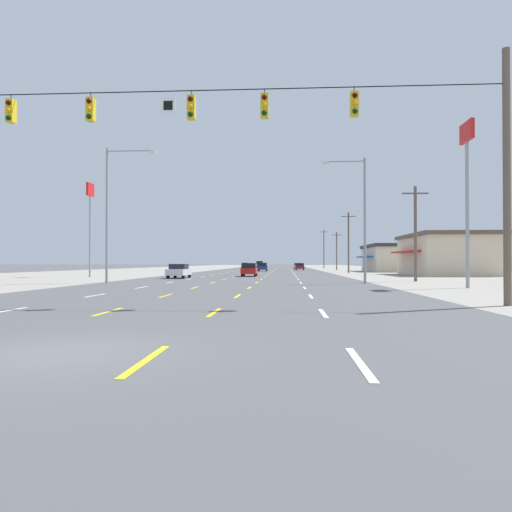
{
  "coord_description": "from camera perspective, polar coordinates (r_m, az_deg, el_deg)",
  "views": [
    {
      "loc": [
        4.06,
        -8.29,
        1.63
      ],
      "look_at": [
        0.61,
        47.06,
        2.36
      ],
      "focal_mm": 33.48,
      "sensor_mm": 36.0,
      "label": 1
    }
  ],
  "objects": [
    {
      "name": "ground_plane",
      "position": [
        74.42,
        0.43,
        -2.01
      ],
      "size": [
        572.0,
        572.0,
        0.0
      ],
      "primitive_type": "plane",
      "color": "#4C4C4F"
    },
    {
      "name": "hatchback_center_turn_near",
      "position": [
        55.18,
        -0.8,
        -1.64
      ],
      "size": [
        1.72,
        3.9,
        1.54
      ],
      "color": "red",
      "rests_on": "ground"
    },
    {
      "name": "lane_markings",
      "position": [
        112.87,
        1.5,
        -1.58
      ],
      "size": [
        10.64,
        227.6,
        0.01
      ],
      "color": "white",
      "rests_on": "ground"
    },
    {
      "name": "storefront_right_row_2",
      "position": [
        88.49,
        17.58,
        -0.22
      ],
      "size": [
        15.21,
        15.75,
        4.76
      ],
      "color": "beige",
      "rests_on": "ground"
    },
    {
      "name": "pole_sign_left_row_1",
      "position": [
        56.4,
        -19.2,
        5.25
      ],
      "size": [
        0.24,
        1.7,
        10.44
      ],
      "color": "gray",
      "rests_on": "ground"
    },
    {
      "name": "lot_apron_right",
      "position": [
        77.13,
        19.13,
        -1.92
      ],
      "size": [
        28.0,
        440.0,
        0.01
      ],
      "primitive_type": "cube",
      "color": "gray",
      "rests_on": "ground"
    },
    {
      "name": "hatchback_center_turn_mid",
      "position": [
        87.2,
        0.8,
        -1.31
      ],
      "size": [
        1.72,
        3.9,
        1.54
      ],
      "color": "navy",
      "rests_on": "ground"
    },
    {
      "name": "sedan_inner_left_far",
      "position": [
        104.61,
        -0.63,
        -1.24
      ],
      "size": [
        1.8,
        4.5,
        1.46
      ],
      "color": "black",
      "rests_on": "ground"
    },
    {
      "name": "lot_apron_left",
      "position": [
        79.7,
        -17.64,
        -1.89
      ],
      "size": [
        28.0,
        440.0,
        0.01
      ],
      "primitive_type": "cube",
      "color": "gray",
      "rests_on": "ground"
    },
    {
      "name": "pole_sign_right_row_0",
      "position": [
        33.53,
        23.9,
        9.6
      ],
      "size": [
        0.24,
        1.96,
        10.54
      ],
      "color": "gray",
      "rests_on": "ground"
    },
    {
      "name": "sedan_far_left_nearest",
      "position": [
        49.55,
        -9.18,
        -1.76
      ],
      "size": [
        1.8,
        4.5,
        1.46
      ],
      "color": "silver",
      "rests_on": "ground"
    },
    {
      "name": "suv_inner_left_distant_a",
      "position": [
        137.24,
        0.45,
        -1.01
      ],
      "size": [
        1.98,
        4.9,
        1.98
      ],
      "color": "#235B2D",
      "rests_on": "ground"
    },
    {
      "name": "signal_span_wire",
      "position": [
        19.23,
        -8.93,
        11.46
      ],
      "size": [
        24.98,
        0.53,
        9.69
      ],
      "color": "brown",
      "rests_on": "ground"
    },
    {
      "name": "storefront_right_row_1",
      "position": [
        65.21,
        21.72,
        0.19
      ],
      "size": [
        10.56,
        14.97,
        5.24
      ],
      "color": "beige",
      "rests_on": "ground"
    },
    {
      "name": "streetlight_right_row_0",
      "position": [
        37.73,
        12.41,
        5.18
      ],
      "size": [
        3.38,
        0.26,
        9.69
      ],
      "color": "gray",
      "rests_on": "ground"
    },
    {
      "name": "utility_pole_right_row_3",
      "position": [
        130.06,
        8.11,
        0.92
      ],
      "size": [
        2.2,
        0.26,
        10.44
      ],
      "color": "brown",
      "rests_on": "ground"
    },
    {
      "name": "sedan_far_right_midfar",
      "position": [
        101.54,
        5.26,
        -1.25
      ],
      "size": [
        1.8,
        4.5,
        1.46
      ],
      "color": "maroon",
      "rests_on": "ground"
    },
    {
      "name": "hatchback_far_left_farthest",
      "position": [
        129.75,
        -1.35,
        -1.13
      ],
      "size": [
        1.72,
        3.9,
        1.54
      ],
      "color": "#B28C33",
      "rests_on": "ground"
    },
    {
      "name": "sedan_far_right_farther",
      "position": [
        121.27,
        4.98,
        -1.17
      ],
      "size": [
        1.8,
        4.5,
        1.46
      ],
      "color": "#B28C33",
      "rests_on": "ground"
    },
    {
      "name": "utility_pole_right_row_2",
      "position": [
        103.49,
        9.61,
        0.7
      ],
      "size": [
        2.2,
        0.26,
        8.11
      ],
      "color": "brown",
      "rests_on": "ground"
    },
    {
      "name": "streetlight_left_row_0",
      "position": [
        39.84,
        -16.88,
        5.8
      ],
      "size": [
        4.05,
        0.26,
        10.75
      ],
      "color": "gray",
      "rests_on": "ground"
    },
    {
      "name": "utility_pole_right_row_1",
      "position": [
        75.28,
        11.0,
        1.73
      ],
      "size": [
        2.2,
        0.26,
        9.35
      ],
      "color": "brown",
      "rests_on": "ground"
    },
    {
      "name": "utility_pole_right_row_0",
      "position": [
        42.82,
        18.51,
        2.78
      ],
      "size": [
        2.2,
        0.26,
        8.1
      ],
      "color": "brown",
      "rests_on": "ground"
    }
  ]
}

